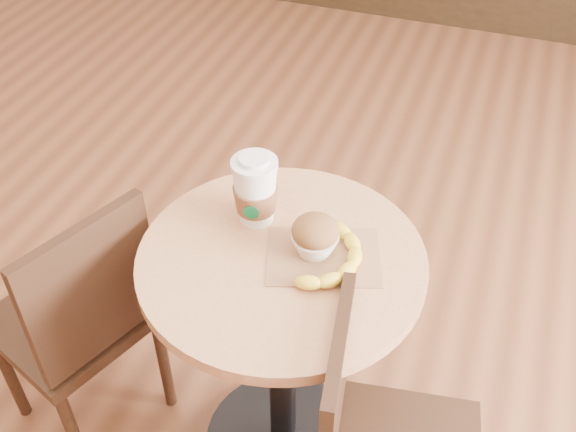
{
  "coord_description": "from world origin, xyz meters",
  "views": [
    {
      "loc": [
        0.44,
        -0.93,
        1.76
      ],
      "look_at": [
        0.08,
        0.07,
        0.83
      ],
      "focal_mm": 42.0,
      "sensor_mm": 36.0,
      "label": 1
    }
  ],
  "objects_px": {
    "coffee_cup": "(255,192)",
    "muffin": "(315,236)",
    "chair_left": "(81,319)",
    "cafe_table": "(282,330)",
    "banana": "(337,258)"
  },
  "relations": [
    {
      "from": "coffee_cup",
      "to": "muffin",
      "type": "bearing_deg",
      "value": -31.57
    },
    {
      "from": "chair_left",
      "to": "cafe_table",
      "type": "bearing_deg",
      "value": 121.39
    },
    {
      "from": "coffee_cup",
      "to": "muffin",
      "type": "relative_size",
      "value": 1.66
    },
    {
      "from": "cafe_table",
      "to": "chair_left",
      "type": "distance_m",
      "value": 0.52
    },
    {
      "from": "chair_left",
      "to": "muffin",
      "type": "distance_m",
      "value": 0.68
    },
    {
      "from": "banana",
      "to": "chair_left",
      "type": "bearing_deg",
      "value": -159.12
    },
    {
      "from": "cafe_table",
      "to": "coffee_cup",
      "type": "bearing_deg",
      "value": 135.44
    },
    {
      "from": "muffin",
      "to": "chair_left",
      "type": "bearing_deg",
      "value": -167.13
    },
    {
      "from": "chair_left",
      "to": "coffee_cup",
      "type": "distance_m",
      "value": 0.59
    },
    {
      "from": "coffee_cup",
      "to": "muffin",
      "type": "height_order",
      "value": "coffee_cup"
    },
    {
      "from": "cafe_table",
      "to": "banana",
      "type": "bearing_deg",
      "value": 6.7
    },
    {
      "from": "coffee_cup",
      "to": "banana",
      "type": "distance_m",
      "value": 0.24
    },
    {
      "from": "chair_left",
      "to": "banana",
      "type": "relative_size",
      "value": 3.52
    },
    {
      "from": "cafe_table",
      "to": "coffee_cup",
      "type": "distance_m",
      "value": 0.35
    },
    {
      "from": "cafe_table",
      "to": "chair_left",
      "type": "bearing_deg",
      "value": -169.24
    }
  ]
}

